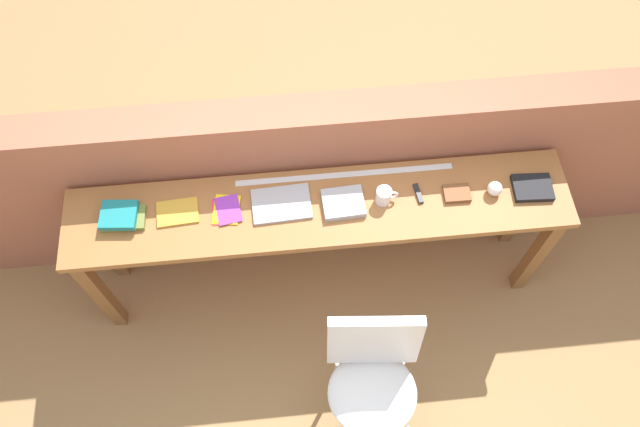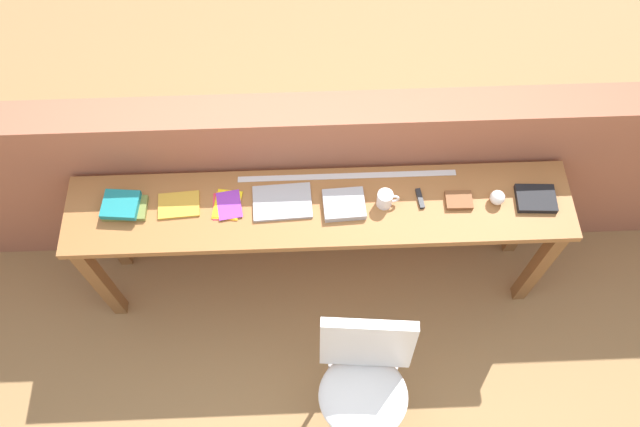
{
  "view_description": "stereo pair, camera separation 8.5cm",
  "coord_description": "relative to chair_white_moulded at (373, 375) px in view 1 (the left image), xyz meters",
  "views": [
    {
      "loc": [
        -0.14,
        -1.18,
        3.54
      ],
      "look_at": [
        0.0,
        0.25,
        0.9
      ],
      "focal_mm": 35.0,
      "sensor_mm": 36.0,
      "label": 1
    },
    {
      "loc": [
        -0.06,
        -1.19,
        3.54
      ],
      "look_at": [
        0.0,
        0.25,
        0.9
      ],
      "focal_mm": 35.0,
      "sensor_mm": 36.0,
      "label": 2
    }
  ],
  "objects": [
    {
      "name": "mug",
      "position": [
        0.13,
        0.76,
        0.4
      ],
      "size": [
        0.11,
        0.08,
        0.09
      ],
      "color": "white",
      "rests_on": "sideboard"
    },
    {
      "name": "magazine_cycling",
      "position": [
        -0.88,
        0.79,
        0.36
      ],
      "size": [
        0.21,
        0.15,
        0.01
      ],
      "primitive_type": "cube",
      "rotation": [
        0.0,
        0.0,
        0.06
      ],
      "color": "gold",
      "rests_on": "sideboard"
    },
    {
      "name": "chair_white_moulded",
      "position": [
        0.0,
        0.0,
        0.0
      ],
      "size": [
        0.48,
        0.49,
        0.89
      ],
      "color": "white",
      "rests_on": "ground"
    },
    {
      "name": "ground_plane",
      "position": [
        -0.19,
        0.46,
        -0.53
      ],
      "size": [
        40.0,
        40.0,
        0.0
      ],
      "primitive_type": "plane",
      "color": "#9E7547"
    },
    {
      "name": "ruler_metal_back_edge",
      "position": [
        -0.04,
        0.93,
        0.35
      ],
      "size": [
        1.1,
        0.03,
        0.0
      ],
      "primitive_type": "cube",
      "color": "silver",
      "rests_on": "sideboard"
    },
    {
      "name": "sideboard",
      "position": [
        -0.19,
        0.76,
        0.21
      ],
      "size": [
        2.5,
        0.44,
        0.88
      ],
      "color": "#996033",
      "rests_on": "ground"
    },
    {
      "name": "brick_wall_back",
      "position": [
        -0.19,
        1.1,
        0.08
      ],
      "size": [
        6.0,
        0.2,
        1.22
      ],
      "primitive_type": "cube",
      "color": "#9E5B42",
      "rests_on": "ground"
    },
    {
      "name": "book_grey_hardcover",
      "position": [
        -0.07,
        0.76,
        0.37
      ],
      "size": [
        0.21,
        0.18,
        0.04
      ],
      "primitive_type": "cube",
      "rotation": [
        0.0,
        0.0,
        0.05
      ],
      "color": "#9E9EA3",
      "rests_on": "sideboard"
    },
    {
      "name": "book_stack_leftmost",
      "position": [
        -1.14,
        0.78,
        0.38
      ],
      "size": [
        0.21,
        0.17,
        0.06
      ],
      "color": "olive",
      "rests_on": "sideboard"
    },
    {
      "name": "sports_ball_small",
      "position": [
        0.68,
        0.75,
        0.39
      ],
      "size": [
        0.07,
        0.07,
        0.07
      ],
      "primitive_type": "sphere",
      "color": "silver",
      "rests_on": "sideboard"
    },
    {
      "name": "leather_journal_brown",
      "position": [
        0.5,
        0.76,
        0.37
      ],
      "size": [
        0.13,
        0.1,
        0.02
      ],
      "primitive_type": "cube",
      "rotation": [
        0.0,
        0.0,
        -0.02
      ],
      "color": "brown",
      "rests_on": "sideboard"
    },
    {
      "name": "book_open_centre",
      "position": [
        -0.37,
        0.79,
        0.36
      ],
      "size": [
        0.3,
        0.21,
        0.02
      ],
      "primitive_type": "cube",
      "rotation": [
        0.0,
        0.0,
        0.04
      ],
      "color": "#9E9EA3",
      "rests_on": "sideboard"
    },
    {
      "name": "pamphlet_pile_colourful",
      "position": [
        -0.64,
        0.78,
        0.36
      ],
      "size": [
        0.15,
        0.18,
        0.01
      ],
      "color": "#E5334C",
      "rests_on": "sideboard"
    },
    {
      "name": "book_repair_rightmost",
      "position": [
        0.88,
        0.75,
        0.37
      ],
      "size": [
        0.2,
        0.16,
        0.03
      ],
      "primitive_type": "cube",
      "rotation": [
        0.0,
        0.0,
        -0.05
      ],
      "color": "black",
      "rests_on": "sideboard"
    },
    {
      "name": "multitool_folded",
      "position": [
        0.31,
        0.78,
        0.36
      ],
      "size": [
        0.04,
        0.11,
        0.02
      ],
      "primitive_type": "cube",
      "rotation": [
        0.0,
        0.0,
        0.12
      ],
      "color": "black",
      "rests_on": "sideboard"
    }
  ]
}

